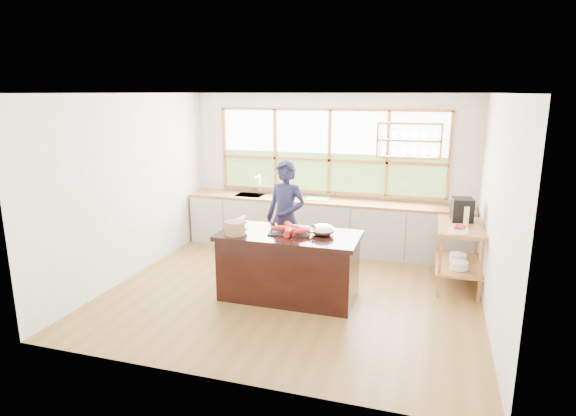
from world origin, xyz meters
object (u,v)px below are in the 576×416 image
at_px(cook, 286,219).
at_px(wicker_basket, 235,228).
at_px(island, 289,265).
at_px(espresso_machine, 462,210).

bearing_deg(cook, wicker_basket, -96.27).
distance_m(island, cook, 0.97).
xyz_separation_m(cook, espresso_machine, (2.49, 0.53, 0.19)).
bearing_deg(island, wicker_basket, -160.00).
relative_size(island, cook, 1.06).
height_order(espresso_machine, wicker_basket, espresso_machine).
bearing_deg(island, cook, 110.20).
relative_size(island, espresso_machine, 5.55).
distance_m(cook, espresso_machine, 2.56).
relative_size(cook, wicker_basket, 6.38).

